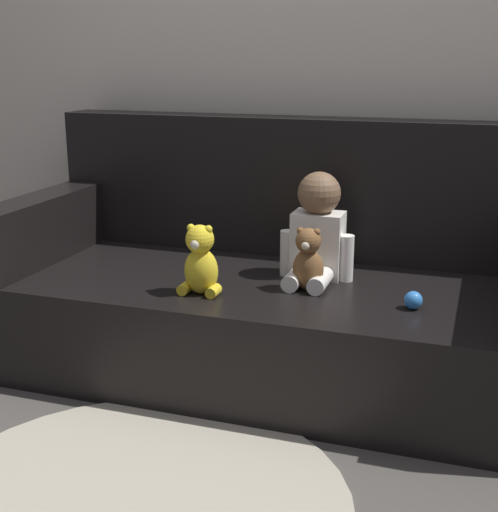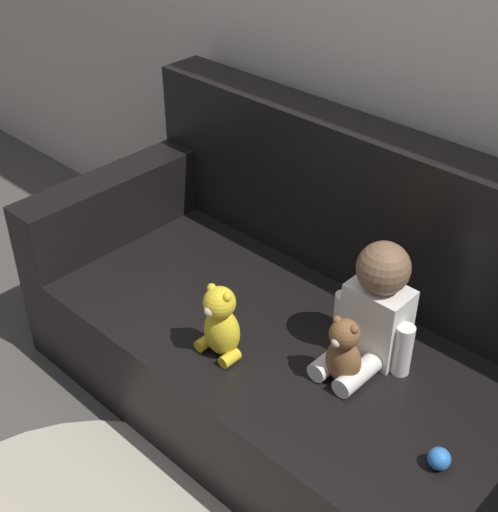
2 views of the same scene
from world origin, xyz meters
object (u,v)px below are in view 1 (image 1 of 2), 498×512
(couch, at_px, (274,288))
(teddy_bear_brown, at_px, (308,261))
(plush_toy_side, at_px, (201,262))
(toy_ball, at_px, (413,300))
(person_baby, at_px, (317,232))

(couch, height_order, teddy_bear_brown, couch)
(plush_toy_side, bearing_deg, toy_ball, 6.27)
(couch, bearing_deg, plush_toy_side, -116.31)
(person_baby, distance_m, teddy_bear_brown, 0.17)
(teddy_bear_brown, height_order, plush_toy_side, plush_toy_side)
(plush_toy_side, bearing_deg, couch, 63.69)
(couch, distance_m, person_baby, 0.30)
(person_baby, bearing_deg, teddy_bear_brown, -87.84)
(person_baby, relative_size, toy_ball, 6.52)
(person_baby, bearing_deg, couch, 172.26)
(couch, distance_m, plush_toy_side, 0.42)
(couch, relative_size, plush_toy_side, 8.17)
(couch, bearing_deg, teddy_bear_brown, -44.86)
(person_baby, height_order, teddy_bear_brown, person_baby)
(teddy_bear_brown, relative_size, plush_toy_side, 0.91)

